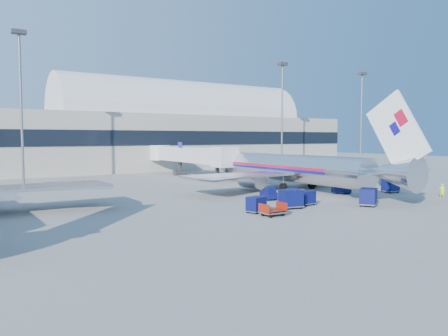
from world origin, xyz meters
TOP-DOWN VIEW (x-y plane):
  - ground at (0.00, 0.00)m, footprint 260.00×260.00m
  - terminal at (-13.60, 55.96)m, footprint 170.00×28.15m
  - airliner_main at (10.00, 4.51)m, footprint 32.00×37.26m
  - jetbridge_near at (7.60, 30.81)m, footprint 4.40×27.50m
  - mast_west at (-20.00, 30.00)m, footprint 2.00×1.20m
  - mast_east at (30.00, 30.00)m, footprint 2.00×1.20m
  - mast_far_east at (55.00, 30.00)m, footprint 2.00×1.20m
  - barrier_near at (18.00, 2.00)m, footprint 3.00×0.55m
  - barrier_mid at (21.30, 2.00)m, footprint 3.00×0.55m
  - barrier_far at (24.60, 2.00)m, footprint 3.00×0.55m
  - tug_lead at (1.67, -4.98)m, footprint 2.75×1.86m
  - tug_right at (11.83, -2.30)m, footprint 2.54×2.10m
  - tug_left at (0.85, -1.51)m, footprint 1.67×2.54m
  - cart_train_a at (1.59, -6.80)m, footprint 1.83×1.46m
  - cart_train_b at (-1.20, -7.51)m, footprint 2.39×1.98m
  - cart_train_c at (-5.62, -7.59)m, footprint 1.99×1.69m
  - cart_solo_near at (6.54, -10.74)m, footprint 2.60×2.42m
  - cart_solo_far at (18.06, -5.07)m, footprint 2.04×1.57m
  - cart_open_red at (-5.40, -9.79)m, footprint 2.19×1.55m
  - ramp_worker at (18.80, -11.52)m, footprint 0.54×0.69m

SIDE VIEW (x-z plane):
  - ground at x=0.00m, z-range 0.00..0.00m
  - cart_open_red at x=-5.40m, z-range 0.13..0.71m
  - barrier_near at x=18.00m, z-range 0.00..0.90m
  - barrier_mid at x=21.30m, z-range 0.00..0.90m
  - barrier_far at x=24.60m, z-range 0.00..0.90m
  - tug_right at x=11.83m, z-range -0.07..1.42m
  - tug_left at x=0.85m, z-range -0.07..1.46m
  - tug_lead at x=1.67m, z-range -0.07..1.57m
  - cart_train_a at x=1.59m, z-range 0.05..1.57m
  - cart_train_c at x=-5.62m, z-range 0.05..1.57m
  - ramp_worker at x=18.80m, z-range 0.00..1.69m
  - cart_solo_far at x=18.06m, z-range 0.06..1.83m
  - cart_solo_near at x=6.54m, z-range 0.06..1.90m
  - cart_train_b at x=-1.20m, z-range 0.06..1.95m
  - airliner_main at x=10.00m, z-range -3.11..8.96m
  - jetbridge_near at x=7.60m, z-range 0.80..7.05m
  - terminal at x=-13.60m, z-range -2.98..18.02m
  - mast_west at x=-20.00m, z-range 3.49..26.09m
  - mast_east at x=30.00m, z-range 3.49..26.09m
  - mast_far_east at x=55.00m, z-range 3.49..26.09m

